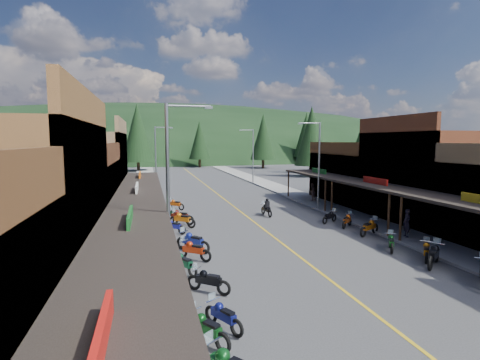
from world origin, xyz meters
TOP-DOWN VIEW (x-y plane):
  - ground at (0.00, 0.00)m, footprint 220.00×220.00m
  - centerline at (0.00, 20.00)m, footprint 0.15×90.00m
  - sidewalk_west at (-8.70, 20.00)m, footprint 3.40×94.00m
  - sidewalk_east at (8.70, 20.00)m, footprint 3.40×94.00m
  - shop_west_2 at (-13.75, 1.70)m, footprint 10.90×9.00m
  - shop_west_3 at (-13.78, 11.30)m, footprint 10.90×10.20m
  - shop_east_2 at (13.78, 1.70)m, footprint 10.90×9.00m
  - shop_east_3 at (13.75, 11.30)m, footprint 10.90×10.20m
  - streetlight_0 at (-6.95, -6.00)m, footprint 2.16×0.18m
  - streetlight_1 at (-6.95, 22.00)m, footprint 2.16×0.18m
  - streetlight_2 at (6.95, 8.00)m, footprint 2.16×0.18m
  - streetlight_3 at (6.95, 30.00)m, footprint 2.16×0.18m
  - ridge_hill at (0.00, 135.00)m, footprint 310.00×140.00m
  - pine_1 at (-24.00, 70.00)m, footprint 5.88×5.88m
  - pine_2 at (-10.00, 58.00)m, footprint 6.72×6.72m
  - pine_3 at (4.00, 66.00)m, footprint 5.04×5.04m
  - pine_4 at (18.00, 60.00)m, footprint 5.88×5.88m
  - pine_5 at (34.00, 72.00)m, footprint 6.72×6.72m
  - pine_6 at (46.00, 64.00)m, footprint 5.04×5.04m
  - pine_7 at (-32.00, 76.00)m, footprint 5.88×5.88m
  - pine_8 at (-22.00, 40.00)m, footprint 4.48×4.48m
  - pine_9 at (24.00, 45.00)m, footprint 4.93×4.93m
  - pine_10 at (-18.00, 50.00)m, footprint 5.38×5.38m
  - pine_11 at (20.00, 38.00)m, footprint 5.82×5.82m
  - bike_west_2 at (-6.31, -12.18)m, footprint 1.69×2.03m
  - bike_west_3 at (-5.62, -11.40)m, footprint 1.45×1.95m
  - bike_west_4 at (-5.62, -8.24)m, footprint 1.98×1.79m
  - bike_west_5 at (-6.44, -5.70)m, footprint 1.63×2.09m
  - bike_west_6 at (-5.72, -3.79)m, footprint 2.08×1.91m
  - bike_west_7 at (-5.58, -2.25)m, footprint 2.16×2.22m
  - bike_west_8 at (-6.37, 2.30)m, footprint 1.88×1.69m
  - bike_west_9 at (-5.62, 4.09)m, footprint 2.19×2.03m
  - bike_west_10 at (-5.72, 5.05)m, footprint 2.34×1.90m
  - bike_west_11 at (-6.37, 7.41)m, footprint 1.67×1.82m
  - bike_west_12 at (-5.62, 11.31)m, footprint 1.87×1.84m
  - bike_east_4 at (5.94, -7.68)m, footprint 2.23×2.00m
  - bike_east_5 at (6.30, -6.75)m, footprint 1.72×1.89m
  - bike_east_6 at (5.56, -4.78)m, footprint 1.52×1.94m
  - bike_east_7 at (6.37, -1.34)m, footprint 2.22×1.63m
  - bike_east_8 at (6.13, 1.14)m, footprint 1.86×1.80m
  - bike_east_9 at (5.59, 2.81)m, footprint 1.91×1.50m
  - rider_on_bike at (1.68, 6.57)m, footprint 0.87×2.09m
  - pedestrian_east_a at (8.16, -2.75)m, footprint 0.55×0.73m
  - pedestrian_east_b at (8.53, 12.41)m, footprint 1.01×0.81m

SIDE VIEW (x-z plane):
  - ground at x=0.00m, z-range 0.00..0.00m
  - ridge_hill at x=0.00m, z-range -30.00..30.00m
  - centerline at x=0.00m, z-range 0.00..0.01m
  - sidewalk_west at x=-8.70m, z-range 0.00..0.15m
  - sidewalk_east at x=8.70m, z-range 0.00..0.15m
  - bike_west_11 at x=-6.37m, z-range 0.00..1.06m
  - bike_east_9 at x=5.59m, z-range 0.00..1.06m
  - bike_west_3 at x=-5.62m, z-range 0.00..1.07m
  - bike_east_6 at x=5.56m, z-range 0.00..1.08m
  - bike_west_8 at x=-6.37m, z-range 0.00..1.09m
  - bike_east_5 at x=6.30m, z-range 0.00..1.10m
  - bike_east_8 at x=6.13m, z-range 0.00..1.11m
  - bike_west_12 at x=-5.62m, z-range 0.00..1.12m
  - bike_west_2 at x=-6.31m, z-range 0.00..1.14m
  - bike_west_4 at x=-5.62m, z-range 0.00..1.15m
  - bike_west_5 at x=-6.44m, z-range 0.00..1.16m
  - bike_west_6 at x=-5.72m, z-range 0.00..1.21m
  - bike_east_7 at x=6.37m, z-range 0.00..1.22m
  - rider_on_bike at x=1.68m, z-range -0.15..1.40m
  - bike_west_9 at x=-5.62m, z-range 0.00..1.28m
  - bike_east_4 at x=5.94m, z-range 0.00..1.29m
  - bike_west_10 at x=-5.72m, z-range 0.00..1.31m
  - bike_west_7 at x=-5.58m, z-range 0.00..1.33m
  - pedestrian_east_b at x=8.53m, z-range 0.15..1.97m
  - pedestrian_east_a at x=8.16m, z-range 0.15..1.98m
  - shop_east_3 at x=13.75m, z-range -0.57..5.63m
  - shop_west_2 at x=-13.75m, z-range -0.57..5.63m
  - shop_east_2 at x=13.78m, z-range -0.58..7.62m
  - shop_west_3 at x=-13.78m, z-range -0.58..7.62m
  - streetlight_0 at x=-6.95m, z-range 0.46..8.46m
  - streetlight_1 at x=-6.95m, z-range 0.46..8.46m
  - streetlight_2 at x=6.95m, z-range 0.46..8.46m
  - streetlight_3 at x=6.95m, z-range 0.46..8.46m
  - pine_8 at x=-22.00m, z-range 0.98..10.98m
  - pine_9 at x=24.00m, z-range 0.98..11.78m
  - pine_3 at x=4.00m, z-range 0.98..11.98m
  - pine_6 at x=46.00m, z-range 0.98..11.98m
  - pine_10 at x=-18.00m, z-range 0.98..12.58m
  - pine_11 at x=20.00m, z-range 0.99..13.39m
  - pine_1 at x=-24.00m, z-range 0.99..13.49m
  - pine_4 at x=18.00m, z-range 0.99..13.49m
  - pine_7 at x=-32.00m, z-range 0.99..13.49m
  - pine_2 at x=-10.00m, z-range 0.99..14.99m
  - pine_5 at x=34.00m, z-range 0.99..14.99m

